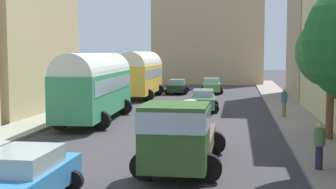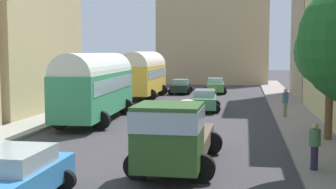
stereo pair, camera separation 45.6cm
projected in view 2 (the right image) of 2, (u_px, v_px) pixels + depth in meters
ground_plane at (180, 113)px, 30.48m from camera, size 154.00×154.00×0.00m
sidewalk_left at (76, 110)px, 31.67m from camera, size 2.50×70.00×0.14m
sidewalk_right at (293, 115)px, 29.27m from camera, size 2.50×70.00×0.14m
building_left_2 at (12, 39)px, 31.02m from camera, size 6.13×11.36×9.82m
building_right_3 at (327, 17)px, 39.47m from camera, size 5.56×10.21×13.94m
distant_church at (213, 38)px, 59.91m from camera, size 13.89×7.42×17.85m
parked_bus_1 at (96, 83)px, 26.92m from camera, size 3.47×9.91×3.98m
parked_bus_2 at (144, 73)px, 40.62m from camera, size 3.34×8.41×4.08m
cargo_truck_0 at (175, 133)px, 15.65m from camera, size 2.91×6.78×2.43m
car_0 at (205, 100)px, 31.74m from camera, size 2.31×4.33×1.47m
car_1 at (215, 86)px, 45.04m from camera, size 2.35×3.86×1.53m
car_2 at (15, 176)px, 12.27m from camera, size 2.39×4.23×1.46m
car_3 at (181, 86)px, 44.89m from camera, size 2.30×4.07×1.40m
pedestrian_0 at (315, 145)px, 15.23m from camera, size 0.44×0.44×1.71m
pedestrian_1 at (285, 102)px, 27.73m from camera, size 0.40×0.40×1.86m
roadside_tree_2 at (331, 52)px, 20.32m from camera, size 3.19×3.19×5.65m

